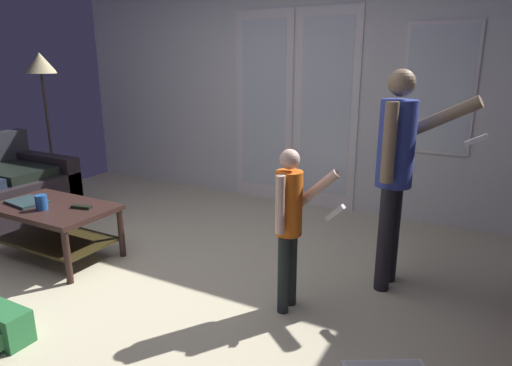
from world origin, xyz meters
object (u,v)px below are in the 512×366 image
backpack (4,326)px  cup_near_edge (41,202)px  person_adult (397,162)px  person_child (290,217)px  floor_lamp (41,72)px  laptop_closed (27,202)px  tv_remote_black (82,207)px  coffee_table (55,220)px

backpack → cup_near_edge: cup_near_edge is taller
person_adult → backpack: size_ratio=4.82×
person_child → floor_lamp: floor_lamp is taller
person_child → laptop_closed: bearing=-173.9°
person_child → tv_remote_black: size_ratio=6.28×
backpack → laptop_closed: size_ratio=1.03×
laptop_closed → tv_remote_black: (0.50, 0.12, 0.00)m
person_child → cup_near_edge: (-1.99, -0.29, -0.13)m
coffee_table → cup_near_edge: (0.01, -0.10, 0.18)m
person_child → floor_lamp: 3.82m
person_adult → backpack: bearing=-136.1°
backpack → cup_near_edge: (-0.69, 0.82, 0.41)m
coffee_table → person_child: person_child is taller
coffee_table → backpack: 1.18m
person_adult → laptop_closed: size_ratio=4.98×
coffee_table → person_adult: bearing=18.1°
cup_near_edge → floor_lamp: bearing=140.5°
floor_lamp → cup_near_edge: bearing=-39.5°
floor_lamp → cup_near_edge: size_ratio=13.90×
person_child → tv_remote_black: 1.76m
laptop_closed → tv_remote_black: tv_remote_black is taller
person_adult → cup_near_edge: bearing=-159.7°
floor_lamp → laptop_closed: size_ratio=5.42×
person_adult → backpack: person_adult is taller
person_child → coffee_table: bearing=-174.6°
person_adult → laptop_closed: 2.92m
person_adult → tv_remote_black: size_ratio=8.99×
person_adult → tv_remote_black: person_adult is taller
floor_lamp → person_adult: bearing=-5.5°
coffee_table → person_adult: (2.51, 0.82, 0.59)m
person_adult → cup_near_edge: size_ratio=12.76×
backpack → coffee_table: bearing=127.4°
floor_lamp → laptop_closed: bearing=-43.3°
coffee_table → person_child: 2.04m
person_adult → tv_remote_black: (-2.25, -0.75, -0.46)m
backpack → tv_remote_black: bearing=114.3°
coffee_table → backpack: bearing=-52.6°
floor_lamp → laptop_closed: 2.10m
floor_lamp → laptop_closed: (1.34, -1.27, -0.99)m
person_adult → person_child: person_adult is taller
coffee_table → cup_near_edge: cup_near_edge is taller
floor_lamp → tv_remote_black: size_ratio=9.79×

